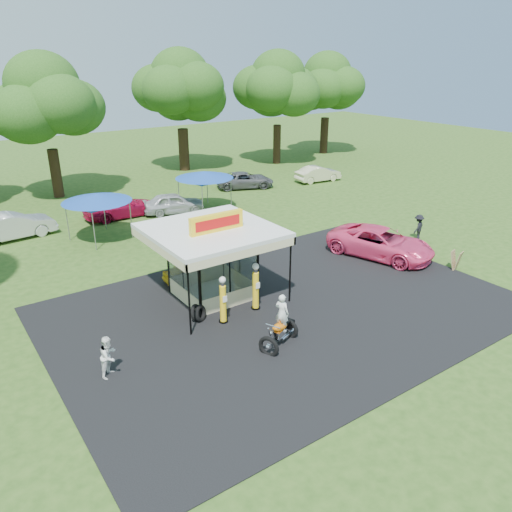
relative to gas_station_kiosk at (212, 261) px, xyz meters
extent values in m
plane|color=#2A4A17|center=(2.00, -4.99, -1.78)|extent=(120.00, 120.00, 0.00)
cube|color=black|center=(2.00, -2.99, -1.76)|extent=(20.00, 14.00, 0.04)
cube|color=white|center=(0.00, 0.01, -1.75)|extent=(3.00, 3.00, 0.06)
cube|color=white|center=(0.00, 0.01, 1.51)|extent=(5.40, 5.40, 0.18)
cube|color=yellow|center=(0.00, -0.49, 2.00)|extent=(2.60, 0.25, 0.80)
cube|color=red|center=(0.00, -0.62, 2.00)|extent=(2.21, 0.02, 0.45)
cylinder|color=black|center=(-2.55, -2.54, -0.18)|extent=(0.08, 0.08, 3.20)
cylinder|color=black|center=(2.55, -2.54, -0.18)|extent=(0.08, 0.08, 3.20)
cylinder|color=black|center=(-0.93, -2.43, -1.74)|extent=(0.40, 0.40, 0.09)
cylinder|color=yellow|center=(-0.93, -2.43, -0.87)|extent=(0.27, 0.27, 1.63)
cylinder|color=silver|center=(-0.93, -2.43, 0.03)|extent=(0.18, 0.18, 0.18)
sphere|color=white|center=(-0.93, -2.43, 0.21)|extent=(0.29, 0.29, 0.29)
cube|color=white|center=(-0.93, -2.59, -0.60)|extent=(0.20, 0.02, 0.27)
cylinder|color=black|center=(0.88, -2.22, -1.74)|extent=(0.42, 0.42, 0.09)
cylinder|color=yellow|center=(0.88, -2.22, -0.84)|extent=(0.28, 0.28, 1.70)
cylinder|color=silver|center=(0.88, -2.22, 0.10)|extent=(0.19, 0.19, 0.19)
sphere|color=white|center=(0.88, -2.22, 0.29)|extent=(0.30, 0.30, 0.30)
cube|color=white|center=(0.88, -2.39, -0.56)|extent=(0.21, 0.02, 0.28)
torus|color=black|center=(-0.81, -5.51, -1.43)|extent=(0.50, 0.87, 0.87)
torus|color=black|center=(0.62, -4.90, -1.43)|extent=(0.50, 0.87, 0.87)
cube|color=silver|center=(-0.05, -5.18, -1.26)|extent=(0.64, 0.49, 0.31)
ellipsoid|color=orange|center=(-0.05, -5.18, -0.97)|extent=(0.67, 0.37, 0.31)
cube|color=black|center=(0.29, -5.04, -1.03)|extent=(0.63, 0.47, 0.10)
cube|color=black|center=(0.65, -4.88, -1.21)|extent=(0.47, 0.47, 0.29)
cylinder|color=silver|center=(-0.67, -5.45, -1.05)|extent=(0.45, 0.24, 0.93)
cylinder|color=silver|center=(-0.52, -5.39, -0.69)|extent=(0.29, 0.59, 0.05)
sphere|color=silver|center=(-0.69, -5.46, -0.90)|extent=(0.17, 0.17, 0.17)
imported|color=white|center=(0.10, -5.12, -0.43)|extent=(0.57, 0.67, 1.56)
torus|color=black|center=(-1.68, -1.77, -1.40)|extent=(0.82, 0.68, 0.78)
torus|color=black|center=(-1.81, -1.62, -1.40)|extent=(0.83, 0.75, 0.78)
cube|color=#593819|center=(12.04, -4.80, -1.26)|extent=(0.62, 0.41, 1.02)
cube|color=#593819|center=(12.04, -4.55, -1.26)|extent=(0.62, 0.41, 1.02)
imported|color=yellow|center=(0.00, 2.21, -1.30)|extent=(2.82, 1.13, 0.96)
imported|color=#FF457E|center=(10.20, -1.10, -0.97)|extent=(4.33, 6.41, 1.63)
imported|color=white|center=(-6.17, -3.31, -1.01)|extent=(0.96, 0.93, 1.55)
imported|color=black|center=(14.15, -0.55, -0.98)|extent=(1.16, 0.88, 1.60)
imported|color=beige|center=(-6.09, 13.84, -0.97)|extent=(5.09, 2.26, 1.63)
imported|color=#B40D38|center=(0.98, 14.26, -1.04)|extent=(5.18, 2.17, 1.49)
imported|color=#B6B5BA|center=(4.38, 13.01, -1.05)|extent=(4.58, 2.72, 1.46)
imported|color=#545456|center=(12.57, 16.09, -1.11)|extent=(5.31, 3.90, 1.34)
imported|color=beige|center=(19.15, 14.24, -1.09)|extent=(4.31, 1.89, 1.38)
cylinder|color=gray|center=(-3.05, 11.99, -0.64)|extent=(0.06, 0.06, 2.29)
cylinder|color=gray|center=(-0.39, 11.99, -0.64)|extent=(0.06, 0.06, 2.29)
cylinder|color=gray|center=(-3.05, 9.32, -0.64)|extent=(0.06, 0.06, 2.29)
cylinder|color=gray|center=(-0.39, 9.32, -0.64)|extent=(0.06, 0.06, 2.29)
cube|color=#1945A2|center=(-1.72, 10.66, 0.57)|extent=(2.86, 2.86, 0.11)
cone|color=#1945A2|center=(-1.72, 10.66, 0.86)|extent=(4.12, 4.12, 0.48)
cylinder|color=gray|center=(5.22, 13.62, -0.64)|extent=(0.06, 0.06, 2.29)
cylinder|color=gray|center=(7.89, 13.62, -0.64)|extent=(0.06, 0.06, 2.29)
cylinder|color=gray|center=(5.22, 10.95, -0.64)|extent=(0.06, 0.06, 2.29)
cylinder|color=gray|center=(7.89, 10.95, -0.64)|extent=(0.06, 0.06, 2.29)
cube|color=#1945A2|center=(6.56, 12.28, 0.57)|extent=(2.86, 2.86, 0.11)
cone|color=#1945A2|center=(6.56, 12.28, 0.86)|extent=(4.12, 4.12, 0.48)
cylinder|color=black|center=(-1.18, 22.24, 0.10)|extent=(0.81, 0.81, 3.77)
ellipsoid|color=#1E4915|center=(-1.18, 22.24, 5.00)|extent=(9.05, 9.05, 7.75)
cylinder|color=black|center=(11.63, 25.32, 0.19)|extent=(0.99, 0.99, 3.95)
ellipsoid|color=#1E4915|center=(11.63, 25.32, 5.23)|extent=(9.21, 9.21, 7.89)
cylinder|color=black|center=(20.95, 22.69, 0.16)|extent=(0.78, 0.78, 3.89)
ellipsoid|color=#1E4915|center=(20.95, 22.69, 5.13)|extent=(9.08, 9.08, 7.78)
cylinder|color=black|center=(28.85, 24.24, 0.18)|extent=(0.88, 0.88, 3.92)
ellipsoid|color=#1E4915|center=(28.85, 24.24, 5.10)|extent=(8.86, 8.86, 7.59)
camera|label=1|loc=(-10.45, -18.46, 8.86)|focal=35.00mm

